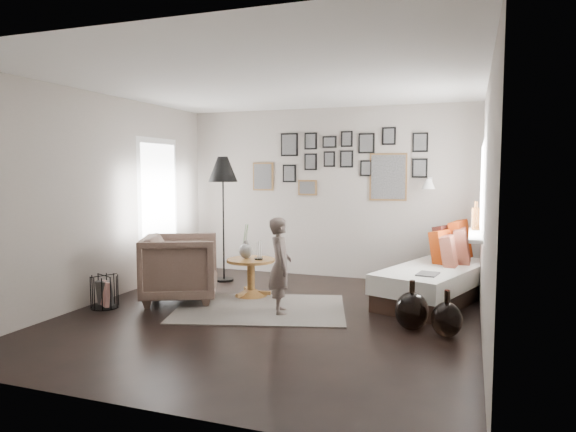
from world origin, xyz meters
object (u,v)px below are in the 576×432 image
(daybed, at_px, (436,276))
(armchair, at_px, (181,268))
(pedestal_table, at_px, (251,279))
(floor_lamp, at_px, (223,174))
(demijohn_large, at_px, (412,311))
(child, at_px, (280,266))
(vase, at_px, (246,248))
(demijohn_small, at_px, (447,319))
(magazine_basket, at_px, (105,292))

(daybed, height_order, armchair, daybed)
(pedestal_table, relative_size, floor_lamp, 0.34)
(pedestal_table, bearing_deg, demijohn_large, -19.26)
(daybed, xyz_separation_m, armchair, (-3.05, -1.11, 0.11))
(daybed, relative_size, child, 1.92)
(vase, xyz_separation_m, daybed, (2.37, 0.60, -0.33))
(vase, relative_size, demijohn_small, 0.95)
(armchair, xyz_separation_m, child, (1.40, -0.13, 0.14))
(daybed, relative_size, armchair, 2.31)
(armchair, bearing_deg, magazine_basket, 106.58)
(armchair, xyz_separation_m, demijohn_large, (2.90, -0.26, -0.22))
(demijohn_large, bearing_deg, child, 175.04)
(vase, height_order, demijohn_large, vase)
(vase, xyz_separation_m, magazine_basket, (-1.35, -1.12, -0.44))
(vase, height_order, child, child)
(floor_lamp, bearing_deg, armchair, -89.22)
(demijohn_small, bearing_deg, demijohn_large, 161.08)
(child, bearing_deg, demijohn_small, -123.81)
(pedestal_table, distance_m, demijohn_small, 2.64)
(magazine_basket, distance_m, demijohn_small, 3.93)
(armchair, distance_m, child, 1.41)
(floor_lamp, height_order, child, floor_lamp)
(demijohn_large, bearing_deg, demijohn_small, -18.92)
(armchair, relative_size, child, 0.83)
(daybed, bearing_deg, pedestal_table, -145.38)
(daybed, bearing_deg, child, -123.64)
(demijohn_large, height_order, demijohn_small, demijohn_large)
(armchair, xyz_separation_m, floor_lamp, (-0.02, 1.24, 1.17))
(pedestal_table, height_order, demijohn_large, demijohn_large)
(daybed, distance_m, magazine_basket, 4.10)
(daybed, relative_size, magazine_basket, 5.14)
(magazine_basket, xyz_separation_m, child, (2.07, 0.49, 0.36))
(vase, height_order, demijohn_small, vase)
(magazine_basket, relative_size, demijohn_small, 0.88)
(demijohn_small, bearing_deg, floor_lamp, 153.62)
(child, bearing_deg, daybed, -79.21)
(armchair, bearing_deg, child, -121.41)
(vase, height_order, floor_lamp, floor_lamp)
(floor_lamp, distance_m, demijohn_large, 3.56)
(pedestal_table, relative_size, magazine_basket, 1.52)
(armchair, distance_m, floor_lamp, 1.71)
(vase, bearing_deg, demijohn_small, -19.06)
(floor_lamp, bearing_deg, child, -44.04)
(pedestal_table, xyz_separation_m, floor_lamp, (-0.77, 0.75, 1.36))
(pedestal_table, height_order, vase, vase)
(daybed, height_order, child, child)
(pedestal_table, distance_m, child, 0.95)
(pedestal_table, xyz_separation_m, daybed, (2.29, 0.62, 0.08))
(pedestal_table, bearing_deg, armchair, -147.31)
(pedestal_table, relative_size, armchair, 0.69)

